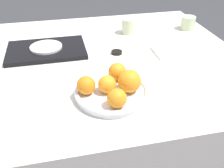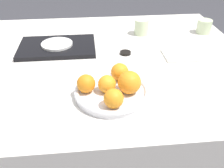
{
  "view_description": "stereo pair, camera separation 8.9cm",
  "coord_description": "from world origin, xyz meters",
  "px_view_note": "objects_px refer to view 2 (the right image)",
  "views": [
    {
      "loc": [
        -0.14,
        -1.03,
        1.25
      ],
      "look_at": [
        0.03,
        -0.3,
        0.77
      ],
      "focal_mm": 42.0,
      "sensor_mm": 36.0,
      "label": 1
    },
    {
      "loc": [
        -0.05,
        -1.04,
        1.25
      ],
      "look_at": [
        0.03,
        -0.3,
        0.77
      ],
      "focal_mm": 42.0,
      "sensor_mm": 36.0,
      "label": 2
    }
  ],
  "objects_px": {
    "orange_1": "(129,82)",
    "orange_4": "(114,98)",
    "side_plate": "(57,44)",
    "cup_2": "(204,26)",
    "serving_tray": "(57,47)",
    "soy_dish": "(125,53)",
    "napkin": "(179,55)",
    "orange_3": "(86,84)",
    "orange_0": "(107,84)",
    "fruit_platter": "(112,92)",
    "orange_2": "(120,72)",
    "cup_3": "(142,27)"
  },
  "relations": [
    {
      "from": "fruit_platter",
      "to": "cup_3",
      "type": "xyz_separation_m",
      "value": [
        0.21,
        0.55,
        0.02
      ]
    },
    {
      "from": "serving_tray",
      "to": "cup_2",
      "type": "distance_m",
      "value": 0.78
    },
    {
      "from": "orange_3",
      "to": "orange_4",
      "type": "xyz_separation_m",
      "value": [
        0.08,
        -0.09,
        -0.0
      ]
    },
    {
      "from": "orange_2",
      "to": "soy_dish",
      "type": "xyz_separation_m",
      "value": [
        0.06,
        0.25,
        -0.05
      ]
    },
    {
      "from": "orange_0",
      "to": "orange_2",
      "type": "relative_size",
      "value": 0.95
    },
    {
      "from": "orange_2",
      "to": "orange_4",
      "type": "distance_m",
      "value": 0.16
    },
    {
      "from": "cup_2",
      "to": "napkin",
      "type": "bearing_deg",
      "value": -129.96
    },
    {
      "from": "orange_3",
      "to": "fruit_platter",
      "type": "bearing_deg",
      "value": -4.53
    },
    {
      "from": "orange_3",
      "to": "cup_2",
      "type": "height_order",
      "value": "orange_3"
    },
    {
      "from": "orange_1",
      "to": "orange_2",
      "type": "relative_size",
      "value": 1.22
    },
    {
      "from": "orange_4",
      "to": "cup_2",
      "type": "bearing_deg",
      "value": 48.3
    },
    {
      "from": "side_plate",
      "to": "cup_3",
      "type": "height_order",
      "value": "cup_3"
    },
    {
      "from": "orange_3",
      "to": "serving_tray",
      "type": "relative_size",
      "value": 0.18
    },
    {
      "from": "cup_3",
      "to": "napkin",
      "type": "height_order",
      "value": "cup_3"
    },
    {
      "from": "orange_2",
      "to": "cup_2",
      "type": "distance_m",
      "value": 0.69
    },
    {
      "from": "fruit_platter",
      "to": "napkin",
      "type": "xyz_separation_m",
      "value": [
        0.33,
        0.28,
        -0.01
      ]
    },
    {
      "from": "orange_3",
      "to": "side_plate",
      "type": "distance_m",
      "value": 0.42
    },
    {
      "from": "side_plate",
      "to": "cup_2",
      "type": "height_order",
      "value": "cup_2"
    },
    {
      "from": "orange_4",
      "to": "soy_dish",
      "type": "relative_size",
      "value": 1.27
    },
    {
      "from": "orange_3",
      "to": "cup_3",
      "type": "bearing_deg",
      "value": 60.95
    },
    {
      "from": "orange_4",
      "to": "napkin",
      "type": "height_order",
      "value": "orange_4"
    },
    {
      "from": "orange_0",
      "to": "cup_2",
      "type": "bearing_deg",
      "value": 43.32
    },
    {
      "from": "orange_0",
      "to": "cup_3",
      "type": "bearing_deg",
      "value": 67.31
    },
    {
      "from": "serving_tray",
      "to": "soy_dish",
      "type": "height_order",
      "value": "serving_tray"
    },
    {
      "from": "orange_0",
      "to": "orange_1",
      "type": "distance_m",
      "value": 0.08
    },
    {
      "from": "fruit_platter",
      "to": "orange_3",
      "type": "bearing_deg",
      "value": 175.47
    },
    {
      "from": "cup_3",
      "to": "napkin",
      "type": "xyz_separation_m",
      "value": [
        0.12,
        -0.27,
        -0.04
      ]
    },
    {
      "from": "orange_4",
      "to": "cup_3",
      "type": "height_order",
      "value": "orange_4"
    },
    {
      "from": "orange_1",
      "to": "side_plate",
      "type": "xyz_separation_m",
      "value": [
        -0.28,
        0.42,
        -0.04
      ]
    },
    {
      "from": "orange_1",
      "to": "cup_2",
      "type": "height_order",
      "value": "orange_1"
    },
    {
      "from": "orange_0",
      "to": "cup_3",
      "type": "height_order",
      "value": "orange_0"
    },
    {
      "from": "side_plate",
      "to": "cup_2",
      "type": "distance_m",
      "value": 0.78
    },
    {
      "from": "orange_2",
      "to": "serving_tray",
      "type": "relative_size",
      "value": 0.18
    },
    {
      "from": "fruit_platter",
      "to": "orange_2",
      "type": "height_order",
      "value": "orange_2"
    },
    {
      "from": "orange_1",
      "to": "orange_2",
      "type": "bearing_deg",
      "value": 104.64
    },
    {
      "from": "fruit_platter",
      "to": "cup_2",
      "type": "height_order",
      "value": "cup_2"
    },
    {
      "from": "orange_3",
      "to": "soy_dish",
      "type": "relative_size",
      "value": 1.28
    },
    {
      "from": "serving_tray",
      "to": "cup_2",
      "type": "bearing_deg",
      "value": 9.11
    },
    {
      "from": "orange_2",
      "to": "cup_2",
      "type": "height_order",
      "value": "orange_2"
    },
    {
      "from": "cup_3",
      "to": "cup_2",
      "type": "bearing_deg",
      "value": -2.65
    },
    {
      "from": "napkin",
      "to": "soy_dish",
      "type": "distance_m",
      "value": 0.24
    },
    {
      "from": "orange_1",
      "to": "soy_dish",
      "type": "bearing_deg",
      "value": 83.78
    },
    {
      "from": "orange_0",
      "to": "orange_4",
      "type": "height_order",
      "value": "orange_4"
    },
    {
      "from": "orange_0",
      "to": "soy_dish",
      "type": "distance_m",
      "value": 0.34
    },
    {
      "from": "orange_1",
      "to": "orange_4",
      "type": "bearing_deg",
      "value": -129.31
    },
    {
      "from": "orange_0",
      "to": "orange_3",
      "type": "bearing_deg",
      "value": 173.49
    },
    {
      "from": "fruit_platter",
      "to": "orange_1",
      "type": "bearing_deg",
      "value": -11.7
    },
    {
      "from": "orange_1",
      "to": "cup_2",
      "type": "bearing_deg",
      "value": 47.98
    },
    {
      "from": "cup_2",
      "to": "orange_3",
      "type": "bearing_deg",
      "value": -140.47
    },
    {
      "from": "orange_0",
      "to": "napkin",
      "type": "relative_size",
      "value": 0.44
    }
  ]
}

